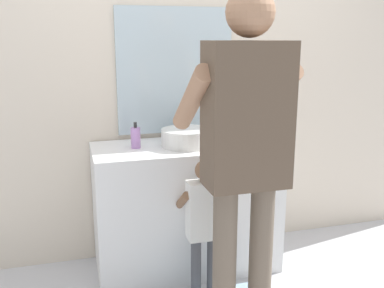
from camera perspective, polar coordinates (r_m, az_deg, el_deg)
ground_plane at (r=2.87m, az=0.86°, el=-18.30°), size 14.00×14.00×0.00m
back_wall at (r=3.04m, az=-2.45°, el=10.45°), size 4.40×0.10×2.70m
vanity_cabinet at (r=2.94m, az=-0.81°, el=-8.24°), size 1.19×0.54×0.85m
sink_basin at (r=2.77m, az=-0.73°, el=0.88°), size 0.32×0.32×0.11m
faucet at (r=2.95m, az=-1.73°, el=2.17°), size 0.18×0.14×0.18m
toothbrush_cup at (r=2.96m, az=5.86°, el=1.59°), size 0.07×0.07×0.21m
soap_bottle at (r=2.74m, az=-7.38°, el=0.85°), size 0.06×0.06×0.16m
child_toddler at (r=2.54m, az=1.57°, el=-9.64°), size 0.26×0.27×0.86m
adult_parent at (r=2.14m, az=6.95°, el=0.88°), size 0.54×0.57×1.75m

